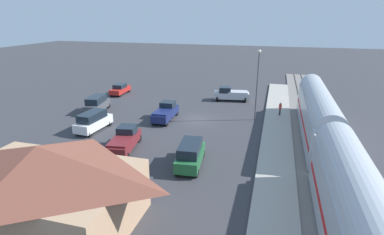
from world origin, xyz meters
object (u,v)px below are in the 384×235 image
(pickup_navy, at_px, (166,112))
(suv_white, at_px, (93,121))
(suv_charcoal, at_px, (97,104))
(pickup_silver, at_px, (231,94))
(light_pole_near_platform, at_px, (258,78))
(station_building, at_px, (43,184))
(sedan_red, at_px, (120,89))
(pedestrian_on_platform, at_px, (280,108))
(pickup_maroon, at_px, (125,140))
(suv_green, at_px, (190,154))

(pickup_navy, bearing_deg, suv_white, 40.80)
(suv_white, height_order, suv_charcoal, same)
(pickup_silver, bearing_deg, light_pole_near_platform, 117.79)
(station_building, distance_m, suv_charcoal, 23.85)
(suv_white, height_order, light_pole_near_platform, light_pole_near_platform)
(pickup_silver, relative_size, sedan_red, 1.24)
(suv_white, relative_size, pickup_navy, 0.92)
(pedestrian_on_platform, height_order, pickup_silver, pickup_silver)
(pedestrian_on_platform, xyz_separation_m, pickup_maroon, (14.75, 14.48, -0.25))
(pedestrian_on_platform, distance_m, sedan_red, 26.51)
(suv_charcoal, bearing_deg, pickup_navy, 176.89)
(station_building, xyz_separation_m, suv_green, (-6.66, -9.87, -1.66))
(suv_green, bearing_deg, pickup_silver, -90.42)
(suv_white, distance_m, suv_green, 14.20)
(pickup_silver, bearing_deg, pickup_maroon, 70.64)
(suv_charcoal, height_order, pickup_navy, suv_charcoal)
(pedestrian_on_platform, relative_size, pickup_silver, 0.30)
(pickup_maroon, bearing_deg, sedan_red, -60.51)
(suv_charcoal, xyz_separation_m, light_pole_near_platform, (-21.25, -2.40, 4.31))
(suv_green, bearing_deg, light_pole_near_platform, -107.86)
(suv_green, xyz_separation_m, pickup_silver, (-0.16, -22.40, -0.12))
(suv_charcoal, bearing_deg, station_building, 114.98)
(suv_green, distance_m, sedan_red, 28.16)
(pickup_maroon, distance_m, light_pole_near_platform, 17.76)
(suv_green, distance_m, pickup_silver, 22.40)
(suv_white, xyz_separation_m, pickup_navy, (-6.73, -5.81, -0.12))
(suv_charcoal, relative_size, light_pole_near_platform, 0.59)
(suv_charcoal, height_order, sedan_red, suv_charcoal)
(suv_charcoal, relative_size, sedan_red, 1.13)
(station_building, height_order, light_pole_near_platform, light_pole_near_platform)
(pickup_maroon, xyz_separation_m, sedan_red, (11.21, -19.82, -0.15))
(suv_white, bearing_deg, sedan_red, -71.92)
(station_building, distance_m, suv_white, 16.61)
(suv_charcoal, bearing_deg, pickup_maroon, 133.08)
(suv_white, distance_m, suv_charcoal, 7.29)
(suv_white, xyz_separation_m, light_pole_near_platform, (-17.71, -8.77, 4.31))
(suv_white, relative_size, suv_green, 0.99)
(station_building, relative_size, light_pole_near_platform, 1.35)
(pickup_maroon, height_order, suv_green, suv_green)
(station_building, height_order, pickup_silver, station_building)
(pickup_maroon, relative_size, pickup_navy, 1.04)
(pickup_navy, height_order, light_pole_near_platform, light_pole_near_platform)
(suv_green, relative_size, pickup_navy, 0.93)
(pickup_navy, bearing_deg, pickup_maroon, 85.58)
(suv_charcoal, distance_m, pickup_navy, 10.29)
(suv_white, xyz_separation_m, suv_charcoal, (3.54, -6.37, 0.00))
(pickup_maroon, bearing_deg, suv_white, -32.54)
(suv_green, relative_size, pickup_silver, 0.90)
(pickup_silver, relative_size, suv_charcoal, 1.09)
(pickup_silver, xyz_separation_m, light_pole_near_platform, (-4.38, 8.31, 4.43))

